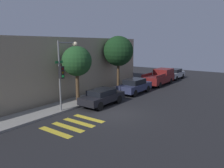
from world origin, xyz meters
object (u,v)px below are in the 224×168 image
object	(u,v)px
traffic_light_pole	(64,66)
tree_midblock	(118,51)
sedan_middle	(135,86)
sedan_near_corner	(102,97)
tree_near_corner	(77,61)
pickup_truck	(160,77)
sedan_far_end	(174,74)

from	to	relation	value
traffic_light_pole	tree_midblock	world-z (taller)	tree_midblock
sedan_middle	sedan_near_corner	bearing A→B (deg)	180.00
traffic_light_pole	tree_near_corner	size ratio (longest dim) A/B	1.08
sedan_middle	tree_near_corner	world-z (taller)	tree_near_corner
pickup_truck	sedan_far_end	xyz separation A→B (m)	(5.23, 0.00, -0.16)
traffic_light_pole	pickup_truck	world-z (taller)	traffic_light_pole
traffic_light_pole	tree_near_corner	distance (m)	2.83
sedan_far_end	sedan_middle	bearing A→B (deg)	180.00
sedan_middle	tree_midblock	xyz separation A→B (m)	(0.60, 2.49, 3.46)
pickup_truck	traffic_light_pole	bearing A→B (deg)	175.01
traffic_light_pole	tree_near_corner	world-z (taller)	traffic_light_pole
tree_midblock	pickup_truck	bearing A→B (deg)	-24.00
sedan_near_corner	tree_midblock	world-z (taller)	tree_midblock
sedan_near_corner	pickup_truck	size ratio (longest dim) A/B	0.77
sedan_far_end	tree_near_corner	distance (m)	17.63
sedan_far_end	traffic_light_pole	bearing A→B (deg)	176.33
sedan_far_end	tree_near_corner	xyz separation A→B (m)	(-17.23, 2.49, 2.79)
sedan_near_corner	pickup_truck	bearing A→B (deg)	-0.00
sedan_far_end	tree_midblock	xyz separation A→B (m)	(-10.84, 2.49, 3.48)
sedan_near_corner	tree_near_corner	distance (m)	3.80
sedan_middle	sedan_far_end	bearing A→B (deg)	0.00
pickup_truck	sedan_far_end	distance (m)	5.23
pickup_truck	tree_midblock	xyz separation A→B (m)	(-5.60, 2.49, 3.32)
tree_midblock	sedan_far_end	bearing A→B (deg)	-12.97
sedan_near_corner	tree_near_corner	world-z (taller)	tree_near_corner
sedan_middle	sedan_far_end	xyz separation A→B (m)	(11.43, 0.00, -0.01)
sedan_far_end	tree_midblock	bearing A→B (deg)	167.03
sedan_middle	pickup_truck	size ratio (longest dim) A/B	0.79
sedan_near_corner	tree_midblock	size ratio (longest dim) A/B	0.72
traffic_light_pole	sedan_near_corner	distance (m)	4.17
traffic_light_pole	sedan_near_corner	xyz separation A→B (m)	(2.90, -1.27, -2.72)
sedan_near_corner	sedan_far_end	distance (m)	16.88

